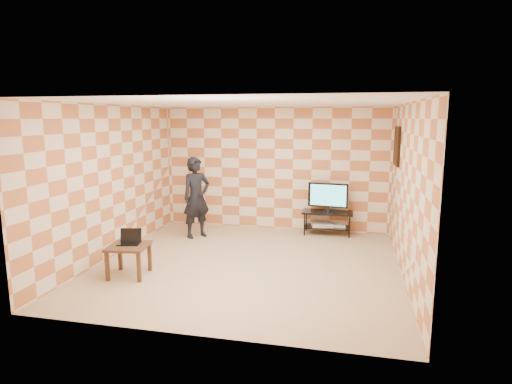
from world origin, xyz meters
TOP-DOWN VIEW (x-y plane):
  - floor at (0.00, 0.00)m, footprint 5.00×5.00m
  - wall_back at (0.00, 2.50)m, footprint 5.00×0.02m
  - wall_front at (0.00, -2.50)m, footprint 5.00×0.02m
  - wall_left at (-2.50, 0.00)m, footprint 0.02×5.00m
  - wall_right at (2.50, 0.00)m, footprint 0.02×5.00m
  - ceiling at (0.00, 0.00)m, footprint 5.00×5.00m
  - wall_art at (2.47, 1.55)m, footprint 0.04×0.72m
  - tv_stand at (1.20, 2.21)m, footprint 1.06×0.48m
  - tv at (1.20, 2.21)m, footprint 0.84×0.19m
  - dvd_player at (1.10, 2.21)m, footprint 0.51×0.41m
  - game_console at (1.47, 2.22)m, footprint 0.24×0.19m
  - side_table at (-1.71, -0.93)m, footprint 0.67×0.67m
  - laptop at (-1.74, -0.83)m, footprint 0.38×0.33m
  - person at (-1.45, 1.43)m, footprint 0.70×0.73m

SIDE VIEW (x-z plane):
  - floor at x=0.00m, z-range 0.00..0.00m
  - game_console at x=1.47m, z-range 0.17..0.22m
  - dvd_player at x=1.10m, z-range 0.17..0.25m
  - tv_stand at x=1.20m, z-range 0.12..0.62m
  - side_table at x=-1.71m, z-range 0.16..0.66m
  - laptop at x=-1.74m, z-range 0.44..0.66m
  - person at x=-1.45m, z-range 0.00..1.68m
  - tv at x=1.20m, z-range 0.53..1.15m
  - wall_back at x=0.00m, z-range 0.00..2.70m
  - wall_front at x=0.00m, z-range 0.00..2.70m
  - wall_left at x=-2.50m, z-range 0.00..2.70m
  - wall_right at x=2.50m, z-range 0.00..2.70m
  - wall_art at x=2.47m, z-range 1.59..2.31m
  - ceiling at x=0.00m, z-range 2.69..2.71m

